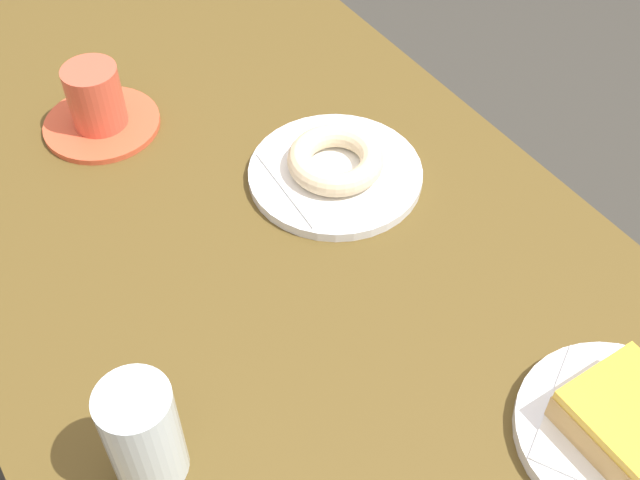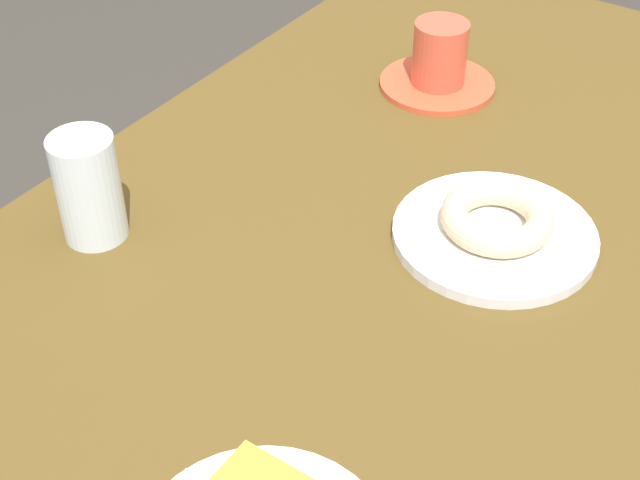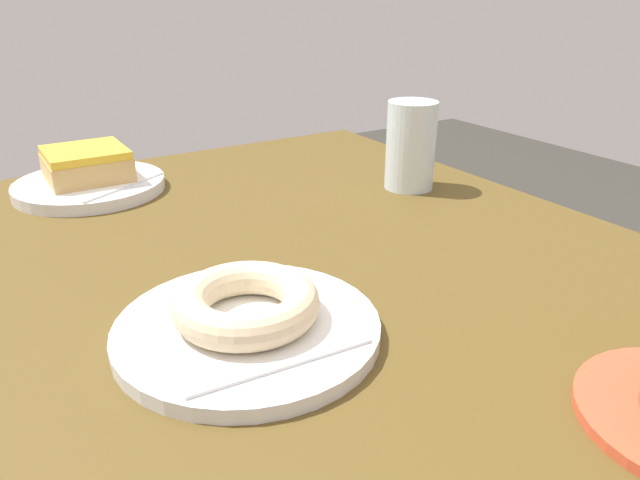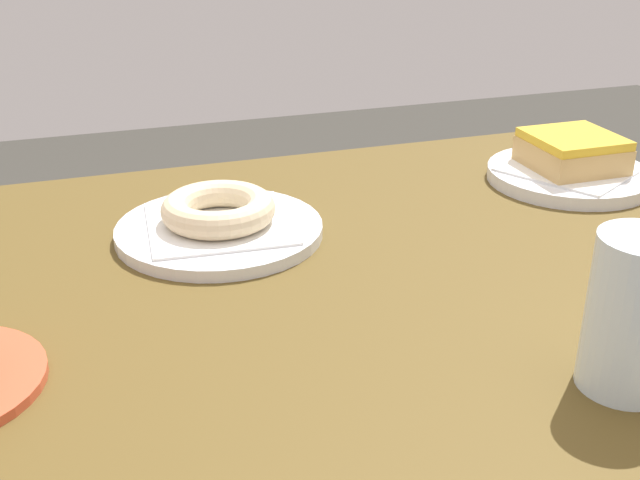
{
  "view_description": "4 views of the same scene",
  "coord_description": "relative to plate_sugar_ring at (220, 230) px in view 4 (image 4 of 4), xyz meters",
  "views": [
    {
      "loc": [
        -0.63,
        0.29,
        1.42
      ],
      "look_at": [
        -0.14,
        -0.03,
        0.76
      ],
      "focal_mm": 45.51,
      "sensor_mm": 36.0,
      "label": 1
    },
    {
      "loc": [
        -0.76,
        -0.39,
        1.33
      ],
      "look_at": [
        -0.16,
        0.01,
        0.74
      ],
      "focal_mm": 51.56,
      "sensor_mm": 36.0,
      "label": 2
    },
    {
      "loc": [
        0.35,
        -0.29,
        0.98
      ],
      "look_at": [
        -0.1,
        -0.01,
        0.75
      ],
      "focal_mm": 33.54,
      "sensor_mm": 36.0,
      "label": 3
    },
    {
      "loc": [
        0.1,
        0.62,
        1.05
      ],
      "look_at": [
        -0.1,
        0.01,
        0.76
      ],
      "focal_mm": 43.9,
      "sensor_mm": 36.0,
      "label": 4
    }
  ],
  "objects": [
    {
      "name": "table",
      "position": [
        0.03,
        0.12,
        -0.08
      ],
      "size": [
        1.2,
        0.71,
        0.71
      ],
      "color": "#523F1A",
      "rests_on": "ground_plane"
    },
    {
      "name": "plate_sugar_ring",
      "position": [
        0.0,
        0.0,
        0.0
      ],
      "size": [
        0.22,
        0.22,
        0.01
      ],
      "primitive_type": "cylinder",
      "color": "silver",
      "rests_on": "table"
    },
    {
      "name": "napkin_sugar_ring",
      "position": [
        0.0,
        0.0,
        0.01
      ],
      "size": [
        0.16,
        0.16,
        0.0
      ],
      "primitive_type": "cube",
      "rotation": [
        0.0,
        0.0,
        -0.06
      ],
      "color": "white",
      "rests_on": "plate_sugar_ring"
    },
    {
      "name": "donut_sugar_ring",
      "position": [
        0.0,
        0.0,
        0.02
      ],
      "size": [
        0.12,
        0.12,
        0.03
      ],
      "primitive_type": "torus",
      "color": "beige",
      "rests_on": "napkin_sugar_ring"
    },
    {
      "name": "plate_glazed_square",
      "position": [
        -0.45,
        -0.03,
        0.0
      ],
      "size": [
        0.2,
        0.2,
        0.02
      ],
      "primitive_type": "cylinder",
      "color": "silver",
      "rests_on": "table"
    },
    {
      "name": "napkin_glazed_square",
      "position": [
        -0.45,
        -0.03,
        0.01
      ],
      "size": [
        0.19,
        0.19,
        0.0
      ],
      "primitive_type": "cube",
      "rotation": [
        0.0,
        0.0,
        0.51
      ],
      "color": "white",
      "rests_on": "plate_glazed_square"
    },
    {
      "name": "donut_glazed_square",
      "position": [
        -0.45,
        -0.03,
        0.03
      ],
      "size": [
        0.1,
        0.1,
        0.04
      ],
      "color": "tan",
      "rests_on": "napkin_glazed_square"
    },
    {
      "name": "water_glass",
      "position": [
        -0.23,
        0.36,
        0.05
      ],
      "size": [
        0.07,
        0.07,
        0.12
      ],
      "primitive_type": "cylinder",
      "color": "silver",
      "rests_on": "table"
    }
  ]
}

